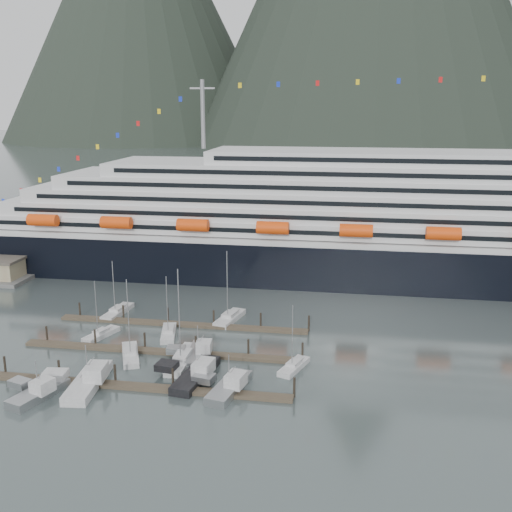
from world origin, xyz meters
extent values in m
plane|color=#4B5859|center=(0.00, 0.00, 0.00)|extent=(1600.00, 1600.00, 0.00)
cone|color=black|center=(-220.00, 600.00, 145.00)|extent=(340.00, 340.00, 340.00)
cube|color=black|center=(25.00, 55.00, 4.00)|extent=(210.00, 28.00, 12.00)
cube|color=silver|center=(25.00, 55.00, 10.50)|extent=(205.80, 27.44, 1.50)
cube|color=silver|center=(30.00, 55.00, 13.10)|extent=(185.00, 26.00, 3.20)
cube|color=black|center=(30.00, 41.95, 13.26)|extent=(175.75, 0.20, 1.00)
cube|color=silver|center=(32.00, 55.00, 16.30)|extent=(180.00, 25.00, 3.20)
cube|color=black|center=(32.00, 42.45, 16.46)|extent=(171.00, 0.20, 1.00)
cube|color=silver|center=(34.00, 55.00, 19.50)|extent=(172.00, 24.00, 3.20)
cube|color=black|center=(34.00, 42.95, 19.66)|extent=(163.40, 0.20, 1.00)
cube|color=silver|center=(36.00, 55.00, 22.70)|extent=(160.00, 23.00, 3.20)
cube|color=black|center=(36.00, 43.45, 22.86)|extent=(152.00, 0.20, 1.00)
cube|color=silver|center=(38.00, 55.00, 25.80)|extent=(140.00, 22.00, 3.00)
cube|color=black|center=(38.00, 43.95, 25.95)|extent=(133.00, 0.20, 1.00)
cube|color=silver|center=(40.00, 55.00, 28.80)|extent=(95.00, 20.00, 3.00)
cube|color=black|center=(40.00, 44.95, 28.95)|extent=(90.25, 0.20, 1.00)
cylinder|color=gray|center=(-10.00, 55.00, 38.30)|extent=(1.00, 1.00, 16.00)
cylinder|color=#FF490D|center=(-45.00, 40.00, 14.50)|extent=(7.00, 2.80, 2.80)
cylinder|color=#FF490D|center=(-27.00, 40.00, 14.50)|extent=(7.00, 2.80, 2.80)
cylinder|color=#FF490D|center=(-9.00, 40.00, 14.50)|extent=(7.00, 2.80, 2.80)
cylinder|color=#FF490D|center=(9.00, 40.00, 14.50)|extent=(7.00, 2.80, 2.80)
cylinder|color=#FF490D|center=(27.00, 40.00, 14.50)|extent=(7.00, 2.80, 2.80)
cylinder|color=#FF490D|center=(45.00, 40.00, 14.50)|extent=(7.00, 2.80, 2.80)
cube|color=#4B3E30|center=(-5.00, -10.00, 0.25)|extent=(48.00, 2.00, 0.50)
cylinder|color=black|center=(-26.00, -8.90, 1.40)|extent=(0.36, 0.36, 3.20)
cylinder|color=black|center=(-17.00, -8.90, 1.40)|extent=(0.36, 0.36, 3.20)
cylinder|color=black|center=(-8.00, -8.90, 1.40)|extent=(0.36, 0.36, 3.20)
cylinder|color=black|center=(1.00, -8.90, 1.40)|extent=(0.36, 0.36, 3.20)
cylinder|color=black|center=(10.00, -8.90, 1.40)|extent=(0.36, 0.36, 3.20)
cylinder|color=black|center=(19.00, -8.90, 1.40)|extent=(0.36, 0.36, 3.20)
cube|color=#4B3E30|center=(-5.00, 3.00, 0.25)|extent=(48.00, 2.00, 0.50)
cylinder|color=black|center=(-26.00, 4.10, 1.40)|extent=(0.36, 0.36, 3.20)
cylinder|color=black|center=(-17.00, 4.10, 1.40)|extent=(0.36, 0.36, 3.20)
cylinder|color=black|center=(-8.00, 4.10, 1.40)|extent=(0.36, 0.36, 3.20)
cylinder|color=black|center=(1.00, 4.10, 1.40)|extent=(0.36, 0.36, 3.20)
cylinder|color=black|center=(10.00, 4.10, 1.40)|extent=(0.36, 0.36, 3.20)
cylinder|color=black|center=(19.00, 4.10, 1.40)|extent=(0.36, 0.36, 3.20)
cube|color=#4B3E30|center=(-5.00, 16.00, 0.25)|extent=(48.00, 2.00, 0.50)
cylinder|color=black|center=(-26.00, 17.10, 1.40)|extent=(0.36, 0.36, 3.20)
cylinder|color=black|center=(-17.00, 17.10, 1.40)|extent=(0.36, 0.36, 3.20)
cylinder|color=black|center=(-8.00, 17.10, 1.40)|extent=(0.36, 0.36, 3.20)
cylinder|color=black|center=(1.00, 17.10, 1.40)|extent=(0.36, 0.36, 3.20)
cylinder|color=black|center=(10.00, 17.10, 1.40)|extent=(0.36, 0.36, 3.20)
cylinder|color=black|center=(19.00, 17.10, 1.40)|extent=(0.36, 0.36, 3.20)
cube|color=#B4B4B4|center=(-17.74, 8.17, 0.25)|extent=(4.59, 8.13, 1.22)
cube|color=#B4B4B4|center=(-17.74, 8.17, 1.00)|extent=(2.51, 3.14, 0.69)
cylinder|color=gray|center=(-17.99, 7.43, 5.74)|extent=(0.14, 0.14, 9.92)
cube|color=#B4B4B4|center=(-9.21, 0.38, 0.25)|extent=(6.03, 9.78, 1.34)
cube|color=#B4B4B4|center=(-9.21, 0.38, 1.10)|extent=(3.07, 3.83, 0.77)
cylinder|color=gray|center=(-8.84, -0.50, 7.32)|extent=(0.15, 0.15, 12.92)
cube|color=#B4B4B4|center=(-5.89, 10.67, 0.25)|extent=(4.44, 9.08, 1.29)
cube|color=#B4B4B4|center=(-5.89, 10.67, 1.06)|extent=(2.53, 3.42, 0.74)
cylinder|color=gray|center=(-5.68, 9.82, 6.15)|extent=(0.15, 0.15, 10.64)
cube|color=#B4B4B4|center=(-0.10, -0.04, 0.25)|extent=(2.86, 12.02, 1.53)
cube|color=#B4B4B4|center=(-0.10, -0.04, 1.26)|extent=(2.19, 4.21, 0.87)
cylinder|color=gray|center=(-0.09, -1.24, 8.53)|extent=(0.17, 0.17, 15.10)
cube|color=#B4B4B4|center=(-19.41, 20.00, 0.25)|extent=(3.49, 9.91, 1.36)
cube|color=#B4B4B4|center=(-19.41, 20.00, 1.12)|extent=(2.27, 3.58, 0.78)
cylinder|color=gray|center=(-19.51, 19.03, 6.03)|extent=(0.16, 0.16, 10.32)
cube|color=#B4B4B4|center=(3.47, 20.00, 0.25)|extent=(4.76, 10.09, 1.51)
cube|color=#B4B4B4|center=(3.47, 20.00, 1.24)|extent=(2.82, 3.78, 0.86)
cylinder|color=gray|center=(3.26, 19.05, 7.53)|extent=(0.17, 0.17, 13.12)
cube|color=#B4B4B4|center=(18.00, 0.35, 0.25)|extent=(4.64, 8.00, 1.20)
cube|color=#B4B4B4|center=(18.00, 0.35, 0.98)|extent=(2.51, 3.11, 0.68)
cylinder|color=gray|center=(17.75, -0.37, 5.80)|extent=(0.14, 0.14, 10.07)
cube|color=#B4B4B4|center=(-11.61, -10.56, 0.35)|extent=(4.99, 13.42, 2.02)
cube|color=#B4B4B4|center=(-16.56, -11.09, 1.61)|extent=(3.71, 3.23, 1.21)
cube|color=#B4B4B4|center=(-10.30, -10.43, 2.32)|extent=(3.22, 4.21, 2.22)
cube|color=black|center=(-10.30, -10.43, 3.13)|extent=(2.99, 3.92, 0.50)
cylinder|color=gray|center=(-11.61, -10.56, 4.03)|extent=(0.16, 0.16, 5.04)
cube|color=#989B9D|center=(-17.12, -15.00, 0.35)|extent=(5.88, 10.03, 1.73)
cube|color=#989B9D|center=(-20.57, -13.90, 1.39)|extent=(3.45, 2.90, 1.04)
cube|color=#B4B4B4|center=(-16.21, -15.29, 1.99)|extent=(3.18, 3.46, 1.91)
cube|color=black|center=(-16.21, -15.29, 2.69)|extent=(2.96, 3.23, 0.43)
cylinder|color=gray|center=(-17.12, -15.00, 3.47)|extent=(0.14, 0.14, 4.33)
cube|color=black|center=(3.58, -5.53, 0.35)|extent=(4.96, 13.06, 1.82)
cube|color=black|center=(-1.22, -4.88, 1.46)|extent=(3.44, 3.19, 1.09)
cube|color=#B4B4B4|center=(4.84, -5.71, 2.09)|extent=(3.04, 4.13, 2.00)
cube|color=black|center=(4.84, -5.71, 2.82)|extent=(2.82, 3.85, 0.45)
cylinder|color=gray|center=(3.58, -5.53, 3.64)|extent=(0.15, 0.15, 4.55)
cube|color=#989B9D|center=(9.44, -8.76, 0.35)|extent=(5.25, 11.09, 1.78)
cube|color=#989B9D|center=(5.47, -7.96, 1.42)|extent=(3.43, 2.90, 1.07)
cube|color=#B4B4B4|center=(10.49, -8.97, 2.04)|extent=(3.07, 3.63, 1.95)
cube|color=black|center=(10.49, -8.97, 2.75)|extent=(2.86, 3.38, 0.44)
cylinder|color=gray|center=(9.44, -8.76, 3.55)|extent=(0.14, 0.14, 4.44)
cube|color=#989B9D|center=(1.96, 1.95, 0.35)|extent=(4.15, 9.93, 1.76)
cube|color=#989B9D|center=(-1.69, 1.57, 1.40)|extent=(3.19, 2.42, 1.05)
cube|color=#B4B4B4|center=(2.92, 2.05, 2.02)|extent=(2.75, 3.14, 1.93)
cube|color=black|center=(2.92, 2.05, 2.72)|extent=(2.55, 2.93, 0.44)
cylinder|color=gray|center=(1.96, 1.95, 3.51)|extent=(0.14, 0.14, 4.39)
camera|label=1|loc=(26.44, -86.85, 40.86)|focal=42.00mm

